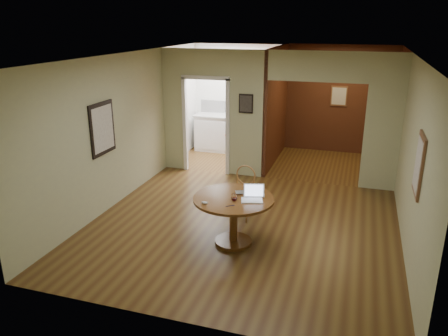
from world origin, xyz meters
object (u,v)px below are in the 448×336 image
(chair, at_px, (244,189))
(open_laptop, at_px, (253,195))
(dining_table, at_px, (234,210))
(closed_laptop, at_px, (247,194))

(chair, xyz_separation_m, open_laptop, (0.39, -0.93, 0.30))
(open_laptop, bearing_deg, dining_table, 168.90)
(dining_table, bearing_deg, open_laptop, 4.71)
(dining_table, relative_size, chair, 1.31)
(open_laptop, bearing_deg, chair, 96.71)
(open_laptop, distance_m, closed_laptop, 0.20)
(closed_laptop, bearing_deg, chair, 86.92)
(chair, relative_size, open_laptop, 2.61)
(open_laptop, bearing_deg, closed_laptop, 114.87)
(closed_laptop, bearing_deg, dining_table, -153.33)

